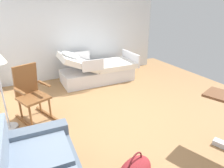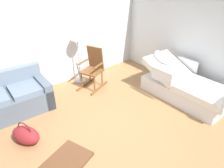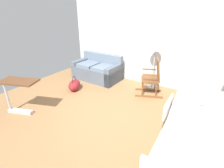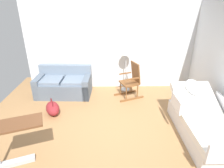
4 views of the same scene
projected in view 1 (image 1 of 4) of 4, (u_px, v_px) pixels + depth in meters
The scene contains 4 objects.
ground_plane at pixel (123, 112), 4.04m from camera, with size 6.36×6.36×0.00m, color #9E7247.
side_wall at pixel (79, 29), 5.68m from camera, with size 0.10×4.83×2.70m, color silver.
hospital_bed at pixel (97, 71), 5.56m from camera, with size 1.05×2.10×0.98m.
rocking_chair at pixel (31, 94), 3.65m from camera, with size 0.88×0.72×1.05m.
Camera 1 is at (-3.05, 1.76, 2.06)m, focal length 32.09 mm.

